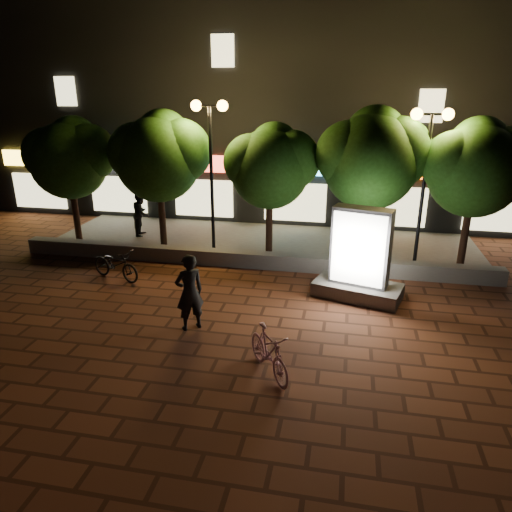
% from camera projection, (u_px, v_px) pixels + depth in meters
% --- Properties ---
extents(ground, '(80.00, 80.00, 0.00)m').
position_uv_depth(ground, '(214.00, 321.00, 11.90)').
color(ground, brown).
rests_on(ground, ground).
extents(retaining_wall, '(16.00, 0.45, 0.50)m').
position_uv_depth(retaining_wall, '(247.00, 259.00, 15.51)').
color(retaining_wall, slate).
rests_on(retaining_wall, ground).
extents(sidewalk, '(16.00, 5.00, 0.08)m').
position_uv_depth(sidewalk, '(261.00, 242.00, 17.89)').
color(sidewalk, slate).
rests_on(sidewalk, ground).
extents(building_block, '(28.00, 8.12, 11.30)m').
position_uv_depth(building_block, '(286.00, 102.00, 22.20)').
color(building_block, black).
rests_on(building_block, ground).
extents(tree_far_left, '(3.36, 2.80, 4.63)m').
position_uv_depth(tree_far_left, '(70.00, 156.00, 17.10)').
color(tree_far_left, black).
rests_on(tree_far_left, sidewalk).
extents(tree_left, '(3.60, 3.00, 4.89)m').
position_uv_depth(tree_left, '(160.00, 154.00, 16.41)').
color(tree_left, black).
rests_on(tree_left, sidewalk).
extents(tree_mid, '(3.24, 2.70, 4.50)m').
position_uv_depth(tree_mid, '(272.00, 164.00, 15.75)').
color(tree_mid, black).
rests_on(tree_mid, sidewalk).
extents(tree_right, '(3.72, 3.10, 5.07)m').
position_uv_depth(tree_right, '(373.00, 156.00, 15.03)').
color(tree_right, black).
rests_on(tree_right, sidewalk).
extents(tree_far_right, '(3.48, 2.90, 4.76)m').
position_uv_depth(tree_far_right, '(477.00, 165.00, 14.51)').
color(tree_far_right, black).
rests_on(tree_far_right, sidewalk).
extents(street_lamp_left, '(1.26, 0.36, 5.18)m').
position_uv_depth(street_lamp_left, '(210.00, 139.00, 15.61)').
color(street_lamp_left, black).
rests_on(street_lamp_left, sidewalk).
extents(street_lamp_right, '(1.26, 0.36, 4.98)m').
position_uv_depth(street_lamp_right, '(428.00, 147.00, 14.38)').
color(street_lamp_right, black).
rests_on(street_lamp_right, sidewalk).
extents(ad_kiosk, '(2.64, 1.82, 2.60)m').
position_uv_depth(ad_kiosk, '(360.00, 262.00, 12.98)').
color(ad_kiosk, slate).
rests_on(ad_kiosk, ground).
extents(scooter_pink, '(1.39, 1.67, 1.03)m').
position_uv_depth(scooter_pink, '(269.00, 352.00, 9.55)').
color(scooter_pink, '#B87A92').
rests_on(scooter_pink, ground).
extents(rider, '(0.84, 0.81, 1.94)m').
position_uv_depth(rider, '(189.00, 292.00, 11.24)').
color(rider, black).
rests_on(rider, ground).
extents(scooter_parked, '(1.97, 1.24, 0.98)m').
position_uv_depth(scooter_parked, '(115.00, 264.00, 14.39)').
color(scooter_parked, black).
rests_on(scooter_parked, ground).
extents(pedestrian, '(0.80, 0.96, 1.77)m').
position_uv_depth(pedestrian, '(141.00, 213.00, 18.38)').
color(pedestrian, black).
rests_on(pedestrian, sidewalk).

